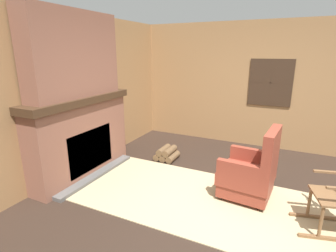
% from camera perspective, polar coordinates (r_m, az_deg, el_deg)
% --- Properties ---
extents(ground_plane, '(14.00, 14.00, 0.00)m').
position_cam_1_polar(ground_plane, '(3.68, 13.96, -17.51)').
color(ground_plane, '#2D2119').
extents(wood_panel_wall_left, '(0.06, 6.00, 2.60)m').
position_cam_1_polar(wood_panel_wall_left, '(4.51, -21.05, 6.00)').
color(wood_panel_wall_left, '#9E7247').
rests_on(wood_panel_wall_left, ground).
extents(wood_panel_wall_back, '(6.00, 0.09, 2.60)m').
position_cam_1_polar(wood_panel_wall_back, '(5.83, 20.62, 8.12)').
color(wood_panel_wall_back, '#9E7247').
rests_on(wood_panel_wall_back, ground).
extents(fireplace_hearth, '(0.59, 1.98, 1.32)m').
position_cam_1_polar(fireplace_hearth, '(4.49, -18.19, -2.29)').
color(fireplace_hearth, brown).
rests_on(fireplace_hearth, ground).
extents(chimney_breast, '(0.33, 1.66, 1.27)m').
position_cam_1_polar(chimney_breast, '(4.30, -19.84, 14.40)').
color(chimney_breast, brown).
rests_on(chimney_breast, fireplace_hearth).
extents(area_rug, '(3.76, 1.68, 0.01)m').
position_cam_1_polar(area_rug, '(3.85, 6.23, -15.34)').
color(area_rug, tan).
rests_on(area_rug, ground).
extents(armchair, '(0.74, 0.74, 1.03)m').
position_cam_1_polar(armchair, '(3.87, 17.57, -9.89)').
color(armchair, brown).
rests_on(armchair, ground).
extents(firewood_stack, '(0.39, 0.41, 0.24)m').
position_cam_1_polar(firewood_stack, '(5.04, -0.29, -6.07)').
color(firewood_stack, brown).
rests_on(firewood_stack, ground).
extents(oil_lamp_vase, '(0.12, 0.12, 0.28)m').
position_cam_1_polar(oil_lamp_vase, '(3.90, -26.92, 5.64)').
color(oil_lamp_vase, silver).
rests_on(oil_lamp_vase, fireplace_hearth).
extents(storage_case, '(0.17, 0.21, 0.11)m').
position_cam_1_polar(storage_case, '(4.83, -14.20, 8.02)').
color(storage_case, black).
rests_on(storage_case, fireplace_hearth).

